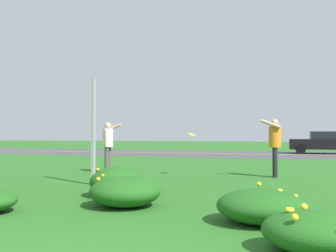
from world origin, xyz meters
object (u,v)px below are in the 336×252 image
Objects in this scene: sign_post_near_path at (93,132)px; person_catcher_orange_shirt at (275,142)px; frisbee_lime at (192,135)px; person_thrower_white_shirt at (108,142)px; car_black_center_left at (326,142)px.

sign_post_near_path reaches higher than person_catcher_orange_shirt.
person_thrower_white_shirt is at bearing 177.71° from frisbee_lime.
car_black_center_left is (2.61, 15.56, -0.27)m from person_catcher_orange_shirt.
sign_post_near_path reaches higher than car_black_center_left.
person_catcher_orange_shirt is (4.19, 3.10, -0.29)m from sign_post_near_path.
person_thrower_white_shirt is at bearing -177.34° from person_catcher_orange_shirt.
sign_post_near_path is at bearing -110.03° from car_black_center_left.
person_catcher_orange_shirt is 2.42m from frisbee_lime.
person_thrower_white_shirt reaches higher than frisbee_lime.
person_catcher_orange_shirt reaches higher than frisbee_lime.
sign_post_near_path is 3.28m from frisbee_lime.
person_thrower_white_shirt is (-1.02, 2.86, -0.32)m from sign_post_near_path.
frisbee_lime is at bearing 56.71° from sign_post_near_path.
frisbee_lime is (1.80, 2.74, -0.08)m from sign_post_near_path.
person_catcher_orange_shirt is 6.62× the size of frisbee_lime.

